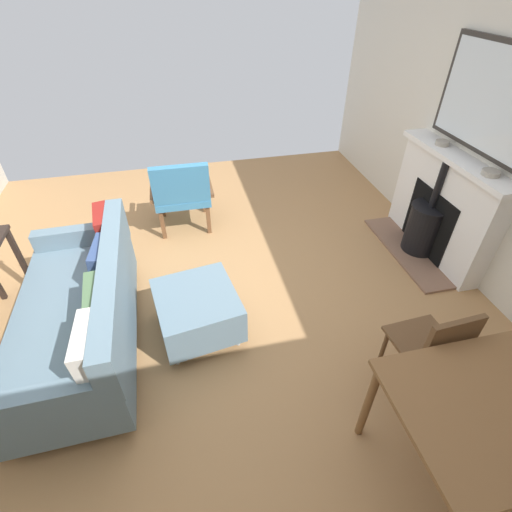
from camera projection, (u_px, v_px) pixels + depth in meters
ground_plane at (209, 290)px, 3.56m from camera, size 5.18×5.74×0.01m
wall_left at (497, 131)px, 3.18m from camera, size 0.12×5.74×2.66m
fireplace at (437, 212)px, 3.77m from camera, size 0.54×1.44×1.07m
mirror_over_mantel at (489, 98)px, 3.11m from camera, size 0.04×1.15×0.88m
mantel_bowl_near at (442, 143)px, 3.59m from camera, size 0.13×0.13×0.04m
mantel_bowl_far at (491, 172)px, 3.08m from camera, size 0.15×0.15×0.04m
sofa at (84, 313)px, 2.83m from camera, size 0.87×1.80×0.83m
ottoman at (197, 310)px, 3.01m from camera, size 0.72×0.75×0.41m
armchair_accent at (182, 192)px, 4.08m from camera, size 0.68×0.59×0.87m
dining_table at (502, 412)px, 1.91m from camera, size 1.13×0.79×0.74m
dining_chair_near_fireplace at (433, 347)px, 2.40m from camera, size 0.42×0.42×0.85m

